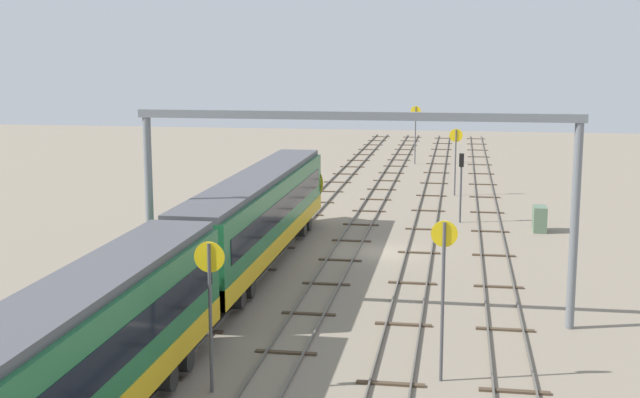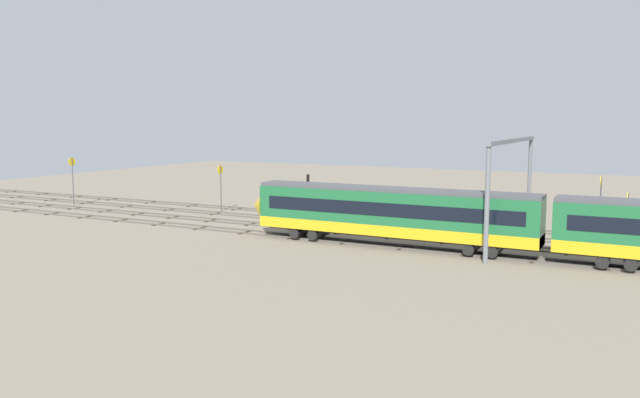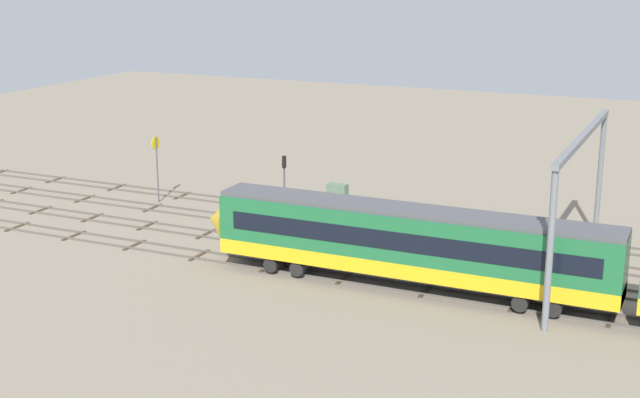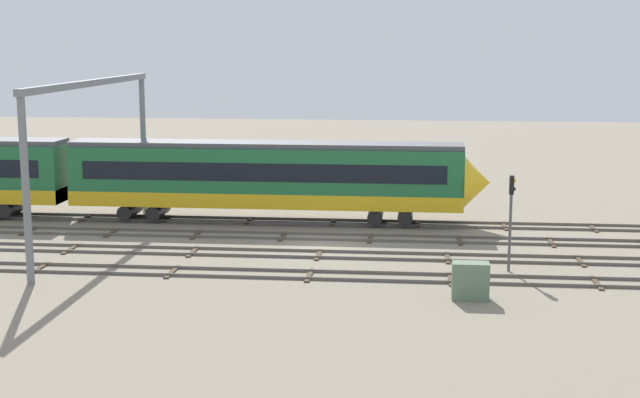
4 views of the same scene
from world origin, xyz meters
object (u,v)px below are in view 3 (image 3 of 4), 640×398
Objects in this scene: signal_light_trackside_departure at (284,177)px; relay_cabinet at (337,194)px; overhead_gantry at (582,170)px; speed_sign_near_foreground at (157,159)px.

signal_light_trackside_departure reaches higher than relay_cabinet.
overhead_gantry is 4.01× the size of signal_light_trackside_departure.
overhead_gantry is at bearing 168.44° from signal_light_trackside_departure.
relay_cabinet is (-2.17, -5.05, -2.25)m from signal_light_trackside_departure.
overhead_gantry is at bearing 173.03° from speed_sign_near_foreground.
speed_sign_near_foreground is at bearing 2.37° from signal_light_trackside_departure.
relay_cabinet is at bearing -157.54° from speed_sign_near_foreground.
speed_sign_near_foreground is 11.19m from signal_light_trackside_departure.
overhead_gantry is 22.96m from relay_cabinet.
overhead_gantry reaches higher than relay_cabinet.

